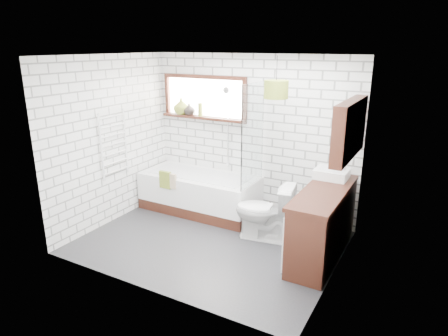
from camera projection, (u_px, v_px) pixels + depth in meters
The scene contains 22 objects.
floor at pixel (210, 242), 5.54m from camera, with size 3.40×2.60×0.01m, color #252528.
ceiling at pixel (208, 55), 4.80m from camera, with size 3.40×2.60×0.01m, color white.
wall_back at pixel (252, 136), 6.26m from camera, with size 3.40×0.01×2.50m, color white.
wall_front at pixel (143, 185), 4.08m from camera, with size 3.40×0.01×2.50m, color white.
wall_left at pixel (111, 141), 5.96m from camera, with size 0.01×2.60×2.50m, color white.
wall_right at pixel (342, 176), 4.38m from camera, with size 0.01×2.60×2.50m, color white.
window at pixel (204, 98), 6.45m from camera, with size 1.52×0.16×0.68m, color black.
towel_radiator at pixel (114, 144), 5.95m from camera, with size 0.06×0.52×1.00m, color white.
mirror_cabinet at pixel (349, 129), 4.80m from camera, with size 0.16×1.20×0.70m, color black.
shower_riser at pixel (228, 128), 6.38m from camera, with size 0.02×0.02×1.30m, color silver.
bathtub at pixel (200, 193), 6.52m from camera, with size 1.90×0.84×0.62m, color white.
shower_screen at pixel (253, 135), 5.77m from camera, with size 0.02×0.72×1.50m, color white.
towel_green at pixel (165, 180), 6.25m from camera, with size 0.20×0.05×0.27m, color olive.
towel_beige at pixel (171, 181), 6.20m from camera, with size 0.18×0.05×0.24m, color tan.
vanity at pixel (323, 223), 5.06m from camera, with size 0.51×1.58×0.90m, color black.
basin at pixel (332, 174), 5.36m from camera, with size 0.43×0.37×0.12m, color white.
tap at pixel (344, 171), 5.26m from camera, with size 0.03×0.03×0.15m, color silver.
toilet at pixel (264, 211), 5.53m from camera, with size 0.81×0.46×0.82m, color white.
vase_olive at pixel (181, 107), 6.68m from camera, with size 0.26×0.26×0.27m, color olive.
vase_dark at pixel (189, 110), 6.62m from camera, with size 0.19×0.19×0.20m, color black.
bottle at pixel (200, 111), 6.52m from camera, with size 0.07×0.07×0.21m, color olive.
pendant at pixel (276, 89), 4.87m from camera, with size 0.30×0.30×0.22m, color olive.
Camera 1 is at (2.59, -4.26, 2.63)m, focal length 32.00 mm.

